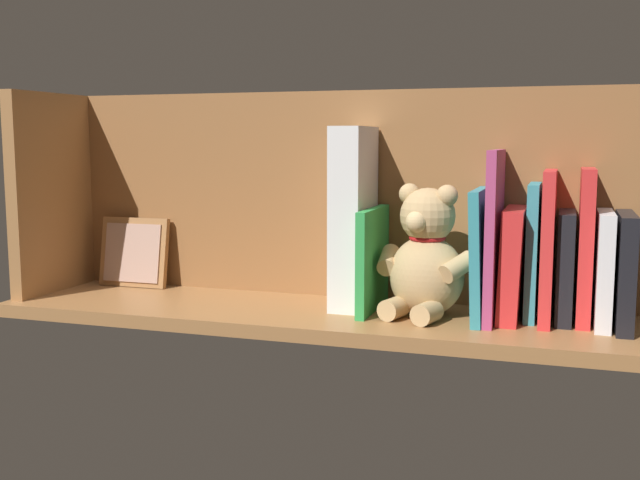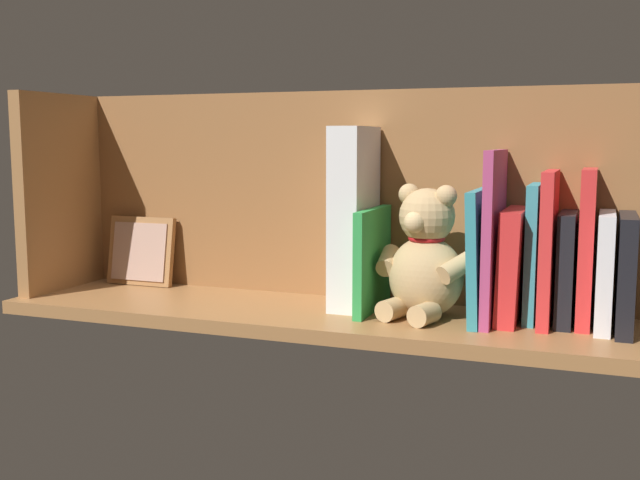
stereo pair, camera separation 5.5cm
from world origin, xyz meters
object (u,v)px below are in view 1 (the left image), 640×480
teddy_bear (426,258)px  dictionary_thick_white (353,218)px  book_0 (624,271)px  picture_frame_leaning (134,252)px

teddy_bear → dictionary_thick_white: (12.59, -2.77, 5.70)cm
book_0 → dictionary_thick_white: size_ratio=0.57×
book_0 → picture_frame_leaning: 86.21cm
teddy_bear → dictionary_thick_white: size_ratio=0.70×
teddy_bear → picture_frame_leaning: bearing=9.3°
dictionary_thick_white → book_0: bearing=178.5°
dictionary_thick_white → teddy_bear: bearing=167.6°
teddy_bear → picture_frame_leaning: (56.94, -7.27, -2.69)cm
book_0 → picture_frame_leaning: book_0 is taller
book_0 → teddy_bear: 29.12cm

